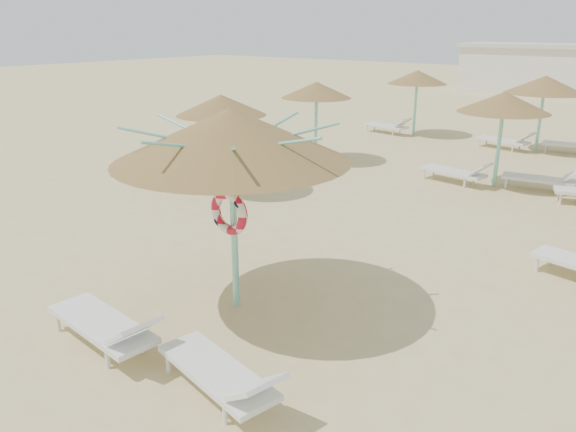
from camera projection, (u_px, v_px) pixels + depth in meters
The scene contains 5 objects.
ground at pixel (237, 320), 8.80m from camera, with size 120.00×120.00×0.00m, color #CEB97D.
main_palapa at pixel (231, 136), 8.37m from camera, with size 3.61×3.61×3.24m.
lounger_main_a at pixel (107, 325), 7.90m from camera, with size 2.20×0.83×0.78m.
lounger_main_b at pixel (222, 374), 6.83m from camera, with size 2.10×1.00×0.73m.
service_hut at pixel (527, 68), 37.83m from camera, with size 8.40×4.40×3.25m.
Camera 1 is at (5.46, -5.64, 4.38)m, focal length 35.00 mm.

